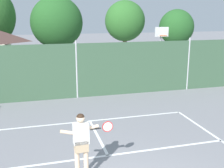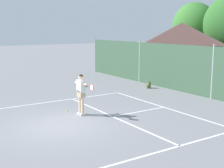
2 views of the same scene
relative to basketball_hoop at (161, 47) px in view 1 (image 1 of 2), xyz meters
The scene contains 4 objects.
chainlink_fence 6.10m from the basketball_hoop, 160.35° to the right, with size 26.09×0.09×3.02m.
basketball_hoop is the anchor object (origin of this frame).
treeline_backdrop 11.07m from the basketball_hoop, 138.96° to the left, with size 24.21×4.40×6.66m.
tennis_player 11.73m from the basketball_hoop, 124.76° to the right, with size 1.43×0.27×1.85m.
Camera 1 is at (-1.95, -5.18, 4.29)m, focal length 44.53 mm.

